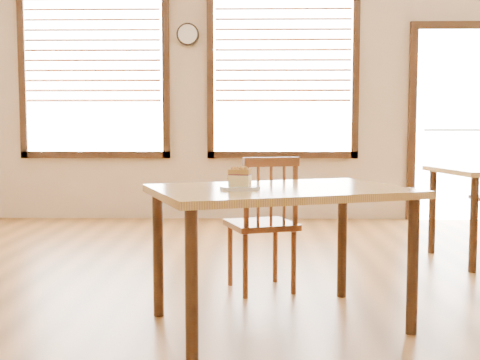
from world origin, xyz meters
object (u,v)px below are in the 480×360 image
object	(u,v)px
cafe_chair_main	(263,223)
cake_slice	(240,176)
plate	(240,188)
wall_clock	(188,34)
cafe_table_main	(280,204)

from	to	relation	value
cafe_chair_main	cake_slice	size ratio (longest dim) A/B	6.99
plate	cake_slice	world-z (taller)	cake_slice
wall_clock	cafe_chair_main	distance (m)	3.67
cafe_chair_main	plate	bearing A→B (deg)	61.09
cafe_chair_main	cake_slice	bearing A→B (deg)	61.15
plate	cake_slice	size ratio (longest dim) A/B	1.64
cafe_table_main	cafe_chair_main	size ratio (longest dim) A/B	1.72
cafe_table_main	wall_clock	bearing A→B (deg)	82.53
cafe_chair_main	cake_slice	world-z (taller)	cafe_chair_main
wall_clock	plate	bearing A→B (deg)	-80.23
cafe_table_main	cafe_chair_main	distance (m)	0.71
wall_clock	plate	xyz separation A→B (m)	(0.68, -3.93, -1.39)
wall_clock	cafe_table_main	xyz separation A→B (m)	(0.89, -3.83, -1.49)
cafe_chair_main	wall_clock	bearing A→B (deg)	-94.38
cake_slice	plate	bearing A→B (deg)	-151.66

